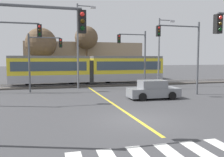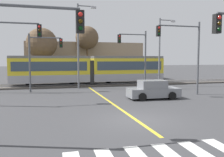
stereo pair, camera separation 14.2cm
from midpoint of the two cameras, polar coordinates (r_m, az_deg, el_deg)
name	(u,v)px [view 1 (the left image)]	position (r m, az deg, el deg)	size (l,w,h in m)	color
ground_plane	(137,120)	(12.92, 5.79, -9.91)	(200.00, 200.00, 0.00)	#3D3D3F
track_bed	(86,85)	(29.26, -6.50, -1.51)	(120.00, 4.00, 0.18)	#4C4742
rail_near	(87,84)	(28.54, -6.27, -1.38)	(120.00, 0.08, 0.10)	#939399
rail_far	(85,83)	(29.95, -6.72, -1.10)	(120.00, 0.08, 0.10)	#939399
light_rail_tram	(90,69)	(29.20, -5.52, 2.34)	(18.50, 2.64, 3.43)	#9E9EA3
crosswalk_stripe_4	(207,155)	(9.01, 21.47, -16.82)	(0.56, 2.80, 0.01)	silver
lane_centre_line	(108,101)	(18.57, -1.07, -5.37)	(0.20, 18.07, 0.01)	gold
sedan_crossing	(153,90)	(19.75, 9.66, -2.78)	(4.25, 2.02, 1.52)	gray
traffic_light_far_right	(136,51)	(25.91, 5.67, 6.62)	(3.25, 0.38, 6.29)	#515459
traffic_light_mid_left	(1,46)	(18.41, -25.31, 7.08)	(4.25, 0.38, 6.30)	#515459
traffic_light_near_left	(24,46)	(9.64, -20.81, 7.42)	(3.75, 0.38, 5.69)	#515459
traffic_light_far_left	(41,54)	(24.30, -16.89, 5.75)	(3.25, 0.38, 5.70)	#515459
traffic_light_mid_right	(185,47)	(22.22, 16.95, 7.36)	(4.25, 0.38, 6.57)	#515459
street_lamp_centre	(79,41)	(26.24, -8.01, 8.83)	(2.09, 0.28, 9.16)	slate
street_lamp_east	(160,48)	(29.10, 11.42, 7.26)	(2.07, 0.28, 8.06)	slate
bare_tree_west	(41,43)	(32.89, -16.83, 8.08)	(4.06, 4.06, 7.34)	brown
bare_tree_east	(86,38)	(34.85, -6.31, 9.65)	(3.33, 3.33, 7.98)	brown
building_backdrop_far	(84,61)	(38.64, -6.94, 4.15)	(17.83, 6.00, 5.77)	gray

